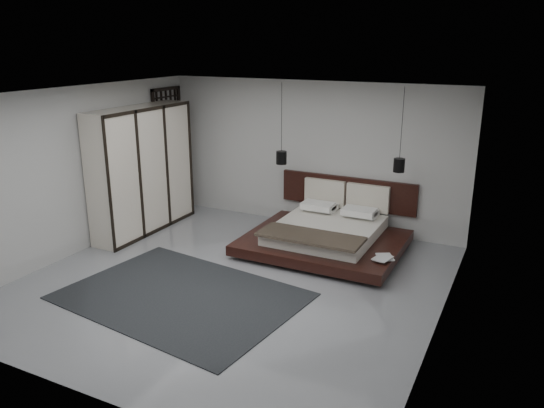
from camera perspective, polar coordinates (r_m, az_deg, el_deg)
The scene contains 14 objects.
floor at distance 8.15m, azimuth -4.19°, elevation -8.31°, with size 6.00×6.00×0.00m, color gray.
ceiling at distance 7.40m, azimuth -4.67°, elevation 11.68°, with size 6.00×6.00×0.00m, color white.
wall_back at distance 10.27m, azimuth 4.18°, elevation 5.32°, with size 6.00×6.00×0.00m, color #B5B5B2.
wall_front at distance 5.46m, azimuth -20.81°, elevation -6.67°, with size 6.00×6.00×0.00m, color #B5B5B2.
wall_left at distance 9.51m, azimuth -20.19°, elevation 3.34°, with size 6.00×6.00×0.00m, color #B5B5B2.
wall_right at distance 6.70m, azimuth 18.25°, elevation -2.01°, with size 6.00×6.00×0.00m, color #B5B5B2.
lattice_screen at distance 11.27m, azimuth -11.00°, elevation 5.60°, with size 0.05×0.90×2.60m, color black.
bed at distance 9.33m, azimuth 5.93°, elevation -3.13°, with size 2.63×2.33×1.05m.
book_lower at distance 8.47m, azimuth 11.28°, elevation -5.67°, with size 0.23×0.31×0.03m, color #99724C.
book_upper at distance 8.44m, azimuth 11.12°, elevation -5.55°, with size 0.23×0.32×0.02m, color #99724C.
pendant_left at distance 9.76m, azimuth 1.02°, elevation 5.03°, with size 0.19×0.19×1.48m.
pendant_right at distance 9.05m, azimuth 13.51°, elevation 4.10°, with size 0.19×0.19×1.39m.
wardrobe at distance 10.25m, azimuth -13.80°, elevation 3.58°, with size 0.57×2.41×2.36m.
rug at distance 7.80m, azimuth -9.72°, elevation -9.73°, with size 3.26×2.33×0.01m, color black.
Camera 1 is at (3.80, -6.31, 3.50)m, focal length 35.00 mm.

